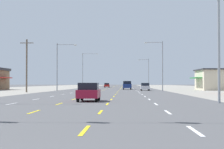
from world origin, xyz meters
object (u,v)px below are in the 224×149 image
at_px(streetlight_right_row_0, 210,36).
at_px(streetlight_left_row_1, 59,63).
at_px(hatchback_center_turn_nearest, 89,92).
at_px(suv_inner_right_mid, 127,85).
at_px(streetlight_left_row_2, 84,68).
at_px(hatchback_inner_left_midfar, 107,85).
at_px(streetlight_right_row_2, 147,71).
at_px(hatchback_far_right_near, 145,87).
at_px(streetlight_right_row_1, 161,62).

height_order(streetlight_right_row_0, streetlight_left_row_1, streetlight_left_row_1).
xyz_separation_m(hatchback_center_turn_nearest, suv_inner_right_mid, (3.46, 55.92, 0.24)).
height_order(streetlight_right_row_0, streetlight_left_row_2, streetlight_left_row_2).
bearing_deg(hatchback_inner_left_midfar, streetlight_right_row_2, -44.87).
xyz_separation_m(hatchback_far_right_near, streetlight_right_row_2, (2.83, 39.21, 4.38)).
bearing_deg(streetlight_right_row_2, streetlight_right_row_1, -90.01).
bearing_deg(hatchback_far_right_near, suv_inner_right_mid, 106.85).
distance_m(streetlight_right_row_1, streetlight_right_row_2, 42.95).
bearing_deg(suv_inner_right_mid, streetlight_right_row_1, -67.60).
height_order(streetlight_right_row_0, streetlight_right_row_1, streetlight_right_row_1).
distance_m(hatchback_far_right_near, streetlight_left_row_1, 17.75).
xyz_separation_m(suv_inner_right_mid, streetlight_right_row_2, (6.36, 27.52, 4.13)).
bearing_deg(hatchback_far_right_near, hatchback_inner_left_midfar, 101.15).
xyz_separation_m(streetlight_right_row_0, streetlight_left_row_1, (-19.27, 42.94, 0.25)).
bearing_deg(suv_inner_right_mid, streetlight_right_row_2, 76.98).
bearing_deg(streetlight_left_row_2, hatchback_center_turn_nearest, -83.40).
relative_size(streetlight_left_row_1, streetlight_right_row_1, 0.96).
bearing_deg(streetlight_left_row_1, streetlight_right_row_0, -65.83).
xyz_separation_m(hatchback_far_right_near, streetlight_right_row_1, (2.82, -3.74, 4.71)).
bearing_deg(streetlight_right_row_0, streetlight_left_row_1, 114.17).
distance_m(streetlight_right_row_0, streetlight_left_row_2, 88.01).
bearing_deg(streetlight_left_row_1, streetlight_right_row_2, 65.50).
distance_m(hatchback_center_turn_nearest, suv_inner_right_mid, 56.02).
xyz_separation_m(hatchback_center_turn_nearest, streetlight_left_row_2, (-9.66, 83.44, 5.52)).
bearing_deg(hatchback_center_turn_nearest, hatchback_far_right_near, 81.01).
height_order(streetlight_right_row_1, streetlight_left_row_2, streetlight_left_row_2).
bearing_deg(hatchback_inner_left_midfar, suv_inner_right_mid, -80.53).
bearing_deg(streetlight_left_row_1, hatchback_center_turn_nearest, -76.46).
xyz_separation_m(suv_inner_right_mid, streetlight_left_row_2, (-13.12, 27.52, 5.27)).
xyz_separation_m(suv_inner_right_mid, streetlight_right_row_0, (6.06, -58.37, 4.07)).
height_order(hatchback_center_turn_nearest, hatchback_inner_left_midfar, same).
bearing_deg(streetlight_right_row_2, streetlight_left_row_2, 180.00).
height_order(hatchback_far_right_near, suv_inner_right_mid, suv_inner_right_mid).
relative_size(hatchback_far_right_near, streetlight_right_row_1, 0.41).
distance_m(hatchback_inner_left_midfar, streetlight_left_row_1, 56.57).
height_order(hatchback_far_right_near, streetlight_right_row_0, streetlight_right_row_0).
relative_size(hatchback_inner_left_midfar, streetlight_right_row_0, 0.46).
distance_m(hatchback_center_turn_nearest, streetlight_right_row_1, 41.93).
relative_size(hatchback_center_turn_nearest, streetlight_right_row_0, 0.46).
relative_size(hatchback_center_turn_nearest, hatchback_inner_left_midfar, 1.00).
distance_m(hatchback_inner_left_midfar, streetlight_right_row_0, 99.88).
bearing_deg(streetlight_right_row_2, streetlight_left_row_1, -114.50).
height_order(hatchback_far_right_near, streetlight_right_row_1, streetlight_right_row_1).
bearing_deg(streetlight_left_row_1, suv_inner_right_mid, 49.42).
xyz_separation_m(streetlight_left_row_2, streetlight_right_row_2, (19.48, -0.00, -1.14)).
xyz_separation_m(hatchback_center_turn_nearest, streetlight_right_row_2, (9.82, 83.44, 4.38)).
bearing_deg(hatchback_center_turn_nearest, streetlight_left_row_2, 96.60).
height_order(suv_inner_right_mid, streetlight_left_row_2, streetlight_left_row_2).
height_order(hatchback_far_right_near, streetlight_right_row_2, streetlight_right_row_2).
xyz_separation_m(suv_inner_right_mid, hatchback_inner_left_midfar, (-6.77, 40.60, -0.24)).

